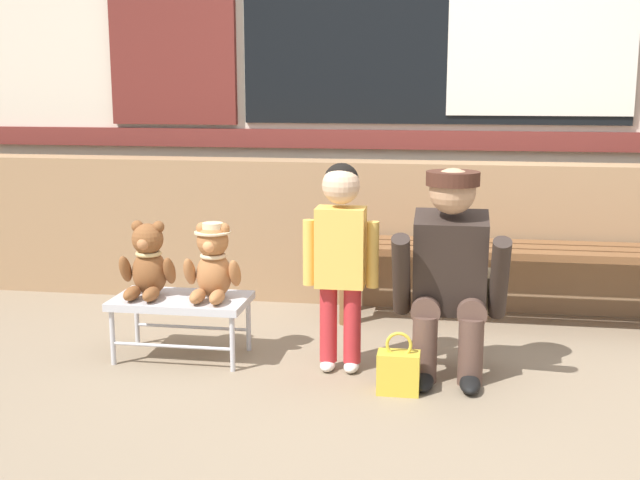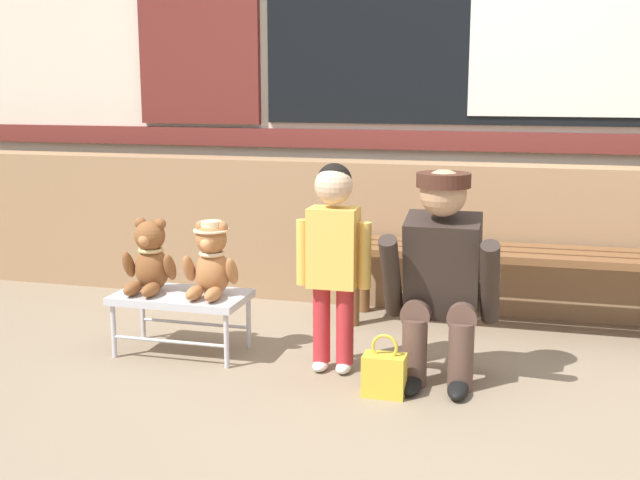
{
  "view_description": "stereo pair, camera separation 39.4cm",
  "coord_description": "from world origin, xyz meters",
  "px_view_note": "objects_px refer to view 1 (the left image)",
  "views": [
    {
      "loc": [
        0.13,
        -3.32,
        1.31
      ],
      "look_at": [
        -0.5,
        0.5,
        0.55
      ],
      "focal_mm": 45.34,
      "sensor_mm": 36.0,
      "label": 1
    },
    {
      "loc": [
        0.51,
        -3.24,
        1.31
      ],
      "look_at": [
        -0.5,
        0.5,
        0.55
      ],
      "focal_mm": 45.34,
      "sensor_mm": 36.0,
      "label": 2
    }
  ],
  "objects_px": {
    "wooden_bench_long": "(527,259)",
    "handbag_on_ground": "(398,371)",
    "child_standing": "(341,244)",
    "teddy_bear_with_hat": "(213,263)",
    "adult_crouching": "(452,273)",
    "teddy_bear_plain": "(148,262)",
    "small_display_bench": "(181,304)"
  },
  "relations": [
    {
      "from": "wooden_bench_long",
      "to": "handbag_on_ground",
      "type": "height_order",
      "value": "wooden_bench_long"
    },
    {
      "from": "child_standing",
      "to": "teddy_bear_with_hat",
      "type": "bearing_deg",
      "value": 175.34
    },
    {
      "from": "wooden_bench_long",
      "to": "child_standing",
      "type": "bearing_deg",
      "value": -136.52
    },
    {
      "from": "teddy_bear_with_hat",
      "to": "adult_crouching",
      "type": "height_order",
      "value": "adult_crouching"
    },
    {
      "from": "adult_crouching",
      "to": "child_standing",
      "type": "bearing_deg",
      "value": 179.2
    },
    {
      "from": "teddy_bear_plain",
      "to": "handbag_on_ground",
      "type": "bearing_deg",
      "value": -13.46
    },
    {
      "from": "teddy_bear_with_hat",
      "to": "adult_crouching",
      "type": "bearing_deg",
      "value": -2.93
    },
    {
      "from": "wooden_bench_long",
      "to": "adult_crouching",
      "type": "distance_m",
      "value": 0.96
    },
    {
      "from": "teddy_bear_with_hat",
      "to": "handbag_on_ground",
      "type": "bearing_deg",
      "value": -18.03
    },
    {
      "from": "wooden_bench_long",
      "to": "teddy_bear_plain",
      "type": "xyz_separation_m",
      "value": [
        -1.84,
        -0.81,
        0.09
      ]
    },
    {
      "from": "adult_crouching",
      "to": "handbag_on_ground",
      "type": "xyz_separation_m",
      "value": [
        -0.21,
        -0.24,
        -0.38
      ]
    },
    {
      "from": "small_display_bench",
      "to": "teddy_bear_with_hat",
      "type": "distance_m",
      "value": 0.26
    },
    {
      "from": "small_display_bench",
      "to": "handbag_on_ground",
      "type": "height_order",
      "value": "small_display_bench"
    },
    {
      "from": "wooden_bench_long",
      "to": "child_standing",
      "type": "height_order",
      "value": "child_standing"
    },
    {
      "from": "teddy_bear_plain",
      "to": "child_standing",
      "type": "distance_m",
      "value": 0.94
    },
    {
      "from": "wooden_bench_long",
      "to": "handbag_on_ground",
      "type": "relative_size",
      "value": 7.72
    },
    {
      "from": "wooden_bench_long",
      "to": "teddy_bear_plain",
      "type": "distance_m",
      "value": 2.01
    },
    {
      "from": "handbag_on_ground",
      "to": "child_standing",
      "type": "bearing_deg",
      "value": 139.53
    },
    {
      "from": "teddy_bear_with_hat",
      "to": "teddy_bear_plain",
      "type": "bearing_deg",
      "value": -179.87
    },
    {
      "from": "small_display_bench",
      "to": "teddy_bear_plain",
      "type": "xyz_separation_m",
      "value": [
        -0.16,
        0.0,
        0.2
      ]
    },
    {
      "from": "teddy_bear_plain",
      "to": "adult_crouching",
      "type": "xyz_separation_m",
      "value": [
        1.43,
        -0.06,
        0.02
      ]
    },
    {
      "from": "wooden_bench_long",
      "to": "teddy_bear_with_hat",
      "type": "xyz_separation_m",
      "value": [
        -1.52,
        -0.81,
        0.1
      ]
    },
    {
      "from": "small_display_bench",
      "to": "handbag_on_ground",
      "type": "relative_size",
      "value": 2.35
    },
    {
      "from": "wooden_bench_long",
      "to": "handbag_on_ground",
      "type": "distance_m",
      "value": 1.29
    },
    {
      "from": "child_standing",
      "to": "handbag_on_ground",
      "type": "bearing_deg",
      "value": -40.47
    },
    {
      "from": "adult_crouching",
      "to": "teddy_bear_with_hat",
      "type": "bearing_deg",
      "value": 177.07
    },
    {
      "from": "adult_crouching",
      "to": "handbag_on_ground",
      "type": "height_order",
      "value": "adult_crouching"
    },
    {
      "from": "child_standing",
      "to": "adult_crouching",
      "type": "distance_m",
      "value": 0.51
    },
    {
      "from": "teddy_bear_plain",
      "to": "teddy_bear_with_hat",
      "type": "bearing_deg",
      "value": 0.13
    },
    {
      "from": "child_standing",
      "to": "handbag_on_ground",
      "type": "xyz_separation_m",
      "value": [
        0.28,
        -0.24,
        -0.5
      ]
    },
    {
      "from": "teddy_bear_with_hat",
      "to": "adult_crouching",
      "type": "distance_m",
      "value": 1.11
    },
    {
      "from": "adult_crouching",
      "to": "wooden_bench_long",
      "type": "bearing_deg",
      "value": 64.91
    }
  ]
}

